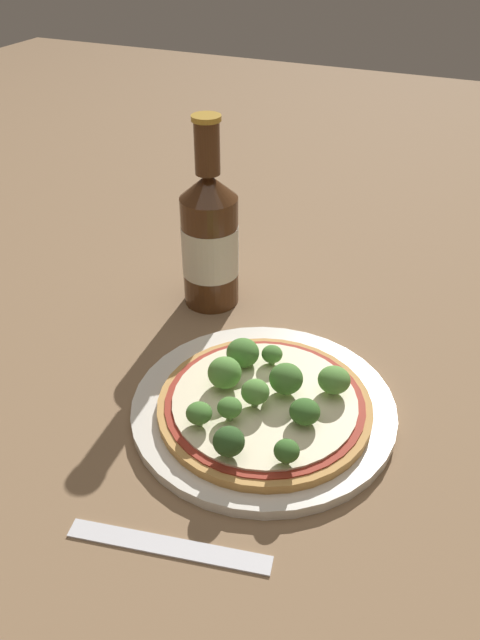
{
  "coord_description": "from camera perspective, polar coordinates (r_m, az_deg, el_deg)",
  "views": [
    {
      "loc": [
        -0.46,
        -0.18,
        0.45
      ],
      "look_at": [
        0.05,
        0.04,
        0.06
      ],
      "focal_mm": 35.0,
      "sensor_mm": 36.0,
      "label": 1
    }
  ],
  "objects": [
    {
      "name": "ground_plane",
      "position": [
        0.67,
        1.61,
        -7.64
      ],
      "size": [
        3.0,
        3.0,
        0.0
      ],
      "primitive_type": "plane",
      "color": "#846647"
    },
    {
      "name": "plate",
      "position": [
        0.66,
        2.14,
        -8.0
      ],
      "size": [
        0.27,
        0.27,
        0.01
      ],
      "color": "silver",
      "rests_on": "ground_plane"
    },
    {
      "name": "pizza",
      "position": [
        0.64,
        2.27,
        -7.71
      ],
      "size": [
        0.22,
        0.22,
        0.01
      ],
      "color": "tan",
      "rests_on": "plate"
    },
    {
      "name": "broccoli_floret_0",
      "position": [
        0.64,
        8.6,
        -5.44
      ],
      "size": [
        0.03,
        0.03,
        0.03
      ],
      "color": "#7A9E5B",
      "rests_on": "pizza"
    },
    {
      "name": "broccoli_floret_1",
      "position": [
        0.62,
        1.4,
        -6.6
      ],
      "size": [
        0.03,
        0.03,
        0.03
      ],
      "color": "#7A9E5B",
      "rests_on": "pizza"
    },
    {
      "name": "broccoli_floret_2",
      "position": [
        0.57,
        -1.03,
        -11.06
      ],
      "size": [
        0.03,
        0.03,
        0.03
      ],
      "color": "#7A9E5B",
      "rests_on": "pizza"
    },
    {
      "name": "broccoli_floret_3",
      "position": [
        0.64,
        -1.42,
        -4.84
      ],
      "size": [
        0.03,
        0.03,
        0.03
      ],
      "color": "#7A9E5B",
      "rests_on": "pizza"
    },
    {
      "name": "broccoli_floret_4",
      "position": [
        0.61,
        5.94,
        -8.34
      ],
      "size": [
        0.03,
        0.03,
        0.03
      ],
      "color": "#7A9E5B",
      "rests_on": "pizza"
    },
    {
      "name": "broccoli_floret_5",
      "position": [
        0.57,
        4.29,
        -11.87
      ],
      "size": [
        0.02,
        0.02,
        0.02
      ],
      "color": "#7A9E5B",
      "rests_on": "pizza"
    },
    {
      "name": "broccoli_floret_6",
      "position": [
        0.67,
        3.09,
        -3.19
      ],
      "size": [
        0.02,
        0.02,
        0.02
      ],
      "color": "#7A9E5B",
      "rests_on": "pizza"
    },
    {
      "name": "broccoli_floret_7",
      "position": [
        0.6,
        -3.76,
        -8.51
      ],
      "size": [
        0.03,
        0.03,
        0.02
      ],
      "color": "#7A9E5B",
      "rests_on": "pizza"
    },
    {
      "name": "broccoli_floret_8",
      "position": [
        0.67,
        0.26,
        -3.02
      ],
      "size": [
        0.04,
        0.04,
        0.03
      ],
      "color": "#7A9E5B",
      "rests_on": "pizza"
    },
    {
      "name": "broccoli_floret_9",
      "position": [
        0.6,
        -0.95,
        -8.04
      ],
      "size": [
        0.02,
        0.02,
        0.02
      ],
      "color": "#7A9E5B",
      "rests_on": "pizza"
    },
    {
      "name": "broccoli_floret_10",
      "position": [
        0.63,
        4.22,
        -5.41
      ],
      "size": [
        0.03,
        0.03,
        0.03
      ],
      "color": "#7A9E5B",
      "rests_on": "pizza"
    },
    {
      "name": "beer_bottle",
      "position": [
        0.79,
        -2.77,
        7.43
      ],
      "size": [
        0.07,
        0.07,
        0.24
      ],
      "color": "#472814",
      "rests_on": "ground_plane"
    },
    {
      "name": "fork",
      "position": [
        0.55,
        -6.4,
        -19.88
      ],
      "size": [
        0.05,
        0.17,
        0.0
      ],
      "rotation": [
        0.0,
        0.0,
        1.77
      ],
      "color": "silver",
      "rests_on": "ground_plane"
    }
  ]
}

